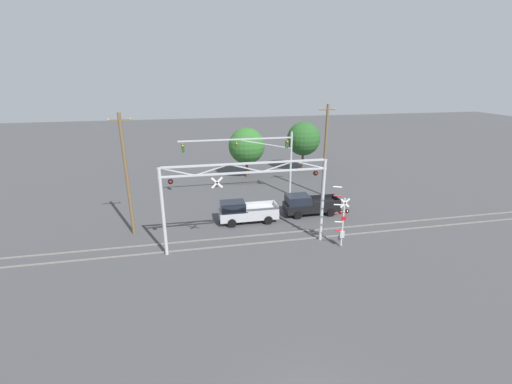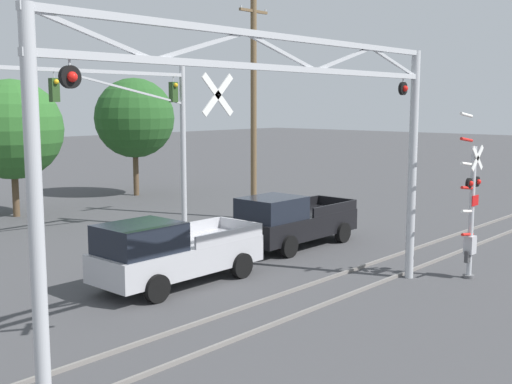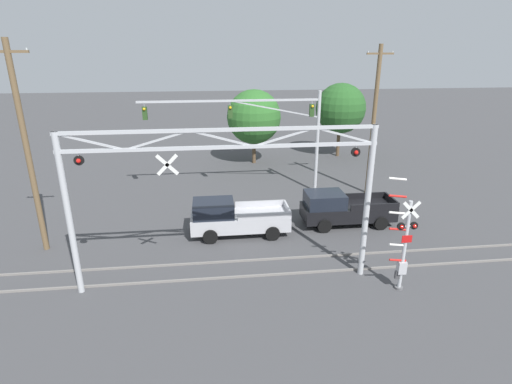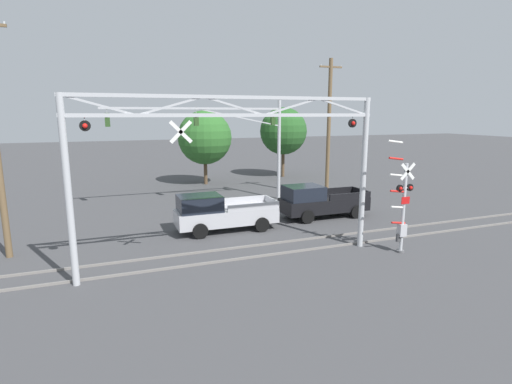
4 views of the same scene
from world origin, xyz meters
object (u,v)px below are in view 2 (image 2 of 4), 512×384
at_px(traffic_signal_span, 122,113).
at_px(pickup_truck_lead, 171,253).
at_px(crossing_signal_mast, 471,215).
at_px(pickup_truck_following, 291,221).
at_px(background_tree_far_left_verge, 135,118).
at_px(utility_pole_right, 254,107).
at_px(background_tree_beyond_span, 12,130).
at_px(crossing_gantry, 282,134).

xyz_separation_m(traffic_signal_span, pickup_truck_lead, (-3.18, -6.53, -4.03)).
height_order(crossing_signal_mast, pickup_truck_following, crossing_signal_mast).
xyz_separation_m(traffic_signal_span, background_tree_far_left_verge, (7.93, 9.60, -0.48)).
relative_size(crossing_signal_mast, pickup_truck_lead, 0.95).
bearing_deg(utility_pole_right, traffic_signal_span, 173.25).
distance_m(utility_pole_right, background_tree_beyond_span, 11.49).
bearing_deg(crossing_gantry, background_tree_far_left_verge, 60.62).
bearing_deg(pickup_truck_following, crossing_gantry, -142.61).
xyz_separation_m(crossing_signal_mast, pickup_truck_lead, (-6.71, 6.25, -1.01)).
xyz_separation_m(crossing_signal_mast, pickup_truck_following, (-0.28, 6.84, -1.01)).
distance_m(crossing_gantry, background_tree_beyond_span, 19.77).
relative_size(crossing_signal_mast, traffic_signal_span, 0.42).
bearing_deg(pickup_truck_lead, traffic_signal_span, 64.04).
relative_size(crossing_signal_mast, utility_pole_right, 0.51).
bearing_deg(background_tree_far_left_verge, crossing_gantry, -119.38).
bearing_deg(crossing_gantry, utility_pole_right, 44.69).
height_order(crossing_signal_mast, traffic_signal_span, traffic_signal_span).
xyz_separation_m(pickup_truck_following, background_tree_far_left_verge, (4.69, 15.53, 3.55)).
bearing_deg(crossing_gantry, pickup_truck_following, 37.39).
distance_m(pickup_truck_following, background_tree_beyond_span, 14.82).
height_order(crossing_gantry, utility_pole_right, utility_pole_right).
bearing_deg(background_tree_far_left_verge, crossing_signal_mast, -101.14).
height_order(crossing_signal_mast, background_tree_far_left_verge, background_tree_far_left_verge).
bearing_deg(crossing_gantry, background_tree_beyond_span, 79.87).
distance_m(crossing_gantry, pickup_truck_lead, 6.13).
relative_size(traffic_signal_span, pickup_truck_following, 2.28).
height_order(pickup_truck_lead, pickup_truck_following, same).
bearing_deg(utility_pole_right, crossing_gantry, -135.31).
distance_m(crossing_gantry, pickup_truck_following, 9.69).
distance_m(crossing_signal_mast, background_tree_beyond_span, 21.33).
distance_m(pickup_truck_following, background_tree_far_left_verge, 16.61).
bearing_deg(crossing_gantry, traffic_signal_span, 71.19).
bearing_deg(crossing_signal_mast, background_tree_far_left_verge, 78.86).
distance_m(traffic_signal_span, pickup_truck_following, 7.87).
bearing_deg(background_tree_beyond_span, pickup_truck_following, -75.43).
xyz_separation_m(crossing_gantry, crossing_signal_mast, (7.40, -1.40, -2.67)).
relative_size(pickup_truck_lead, pickup_truck_following, 1.01).
height_order(traffic_signal_span, utility_pole_right, utility_pole_right).
distance_m(pickup_truck_lead, background_tree_far_left_verge, 19.90).
bearing_deg(pickup_truck_following, pickup_truck_lead, -174.72).
bearing_deg(utility_pole_right, pickup_truck_lead, -150.19).
height_order(crossing_signal_mast, utility_pole_right, utility_pole_right).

